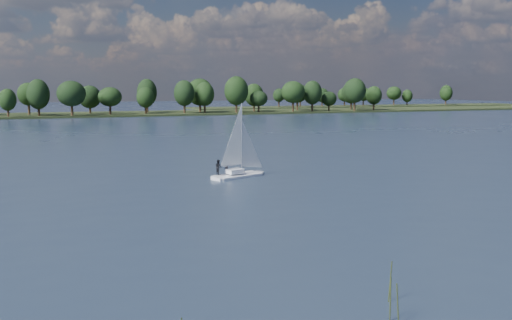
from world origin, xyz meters
The scene contains 5 objects.
ground centered at (0.00, 100.00, 0.00)m, with size 700.00×700.00×0.00m, color #233342.
far_shore centered at (0.00, 212.00, 0.00)m, with size 660.00×40.00×1.50m, color black.
far_shore_back centered at (160.00, 260.00, 0.00)m, with size 220.00×30.00×1.40m, color black.
sailboat centered at (-8.55, 36.21, 2.69)m, with size 7.58×4.52×9.65m.
treeline centered at (-16.97, 208.14, 8.13)m, with size 562.05×73.79×18.44m.
Camera 1 is at (-33.17, -29.32, 11.04)m, focal length 40.00 mm.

